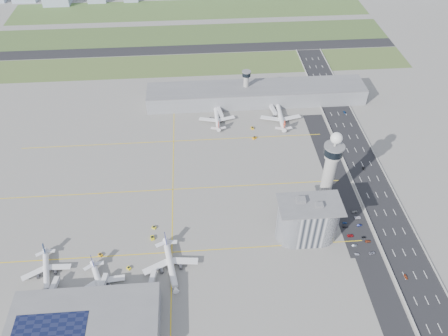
{
  "coord_description": "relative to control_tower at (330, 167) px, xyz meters",
  "views": [
    {
      "loc": [
        -18.89,
        -211.68,
        236.91
      ],
      "look_at": [
        0.0,
        35.0,
        15.0
      ],
      "focal_mm": 35.0,
      "sensor_mm": 36.0,
      "label": 1
    }
  ],
  "objects": [
    {
      "name": "car_lot_5",
      "position": [
        10.0,
        -14.86,
        -34.38
      ],
      "size": [
        4.15,
        1.98,
        1.31
      ],
      "primitive_type": "imported",
      "rotation": [
        0.0,
        0.0,
        1.42
      ],
      "color": "#BDBDBD",
      "rests_on": "ground"
    },
    {
      "name": "car_lot_2",
      "position": [
        11.17,
        -33.62,
        -34.42
      ],
      "size": [
        4.48,
        2.15,
        1.23
      ],
      "primitive_type": "imported",
      "rotation": [
        0.0,
        0.0,
        1.6
      ],
      "color": "#B1161C",
      "rests_on": "ground"
    },
    {
      "name": "car_lot_6",
      "position": [
        21.32,
        -49.17,
        -34.45
      ],
      "size": [
        4.54,
        2.67,
        1.18
      ],
      "primitive_type": "imported",
      "rotation": [
        0.0,
        0.0,
        1.74
      ],
      "color": "gray",
      "rests_on": "ground"
    },
    {
      "name": "car_hw_2",
      "position": [
        49.28,
        113.19,
        -34.5
      ],
      "size": [
        2.15,
        4.05,
        1.08
      ],
      "primitive_type": "imported",
      "rotation": [
        0.0,
        0.0,
        0.09
      ],
      "color": "navy",
      "rests_on": "ground"
    },
    {
      "name": "car_lot_10",
      "position": [
        21.27,
        -17.71,
        -34.38
      ],
      "size": [
        4.76,
        2.25,
        1.31
      ],
      "primitive_type": "imported",
      "rotation": [
        0.0,
        0.0,
        1.59
      ],
      "color": "silver",
      "rests_on": "ground"
    },
    {
      "name": "airplane_near_b",
      "position": [
        -155.91,
        -62.24,
        -29.71
      ],
      "size": [
        43.91,
        47.19,
        10.67
      ],
      "primitive_type": null,
      "rotation": [
        0.0,
        0.0,
        -1.2
      ],
      "color": "white",
      "rests_on": "ground"
    },
    {
      "name": "airplane_near_a",
      "position": [
        -191.31,
        -49.21,
        -29.93
      ],
      "size": [
        38.97,
        42.96,
        10.23
      ],
      "primitive_type": null,
      "rotation": [
        0.0,
        0.0,
        -1.33
      ],
      "color": "white",
      "rests_on": "ground"
    },
    {
      "name": "parking_lot",
      "position": [
        16.0,
        -30.0,
        -34.99
      ],
      "size": [
        20.0,
        44.0,
        0.1
      ],
      "primitive_type": "cube",
      "color": "black",
      "rests_on": "ground"
    },
    {
      "name": "airplane_far_b",
      "position": [
        -13.43,
        107.14,
        -28.81
      ],
      "size": [
        39.08,
        45.57,
        12.47
      ],
      "primitive_type": null,
      "rotation": [
        0.0,
        0.0,
        1.54
      ],
      "color": "white",
      "rests_on": "ground"
    },
    {
      "name": "car_lot_7",
      "position": [
        21.73,
        -39.35,
        -34.46
      ],
      "size": [
        4.04,
        1.71,
        1.16
      ],
      "primitive_type": "imported",
      "rotation": [
        0.0,
        0.0,
        1.55
      ],
      "color": "brown",
      "rests_on": "ground"
    },
    {
      "name": "tug_0",
      "position": [
        -159.32,
        -37.02,
        -34.19
      ],
      "size": [
        3.51,
        3.47,
        1.7
      ],
      "primitive_type": null,
      "rotation": [
        0.0,
        0.0,
        0.82
      ],
      "color": "orange",
      "rests_on": "ground"
    },
    {
      "name": "car_hw_0",
      "position": [
        36.53,
        -69.12,
        -34.43
      ],
      "size": [
        1.71,
        3.7,
        1.23
      ],
      "primitive_type": "imported",
      "rotation": [
        0.0,
        0.0,
        0.07
      ],
      "color": "#9D4120",
      "rests_on": "ground"
    },
    {
      "name": "grass_strip_0",
      "position": [
        -92.0,
        217.0,
        -35.0
      ],
      "size": [
        480.0,
        50.0,
        0.08
      ],
      "primitive_type": "cube",
      "color": "#4F6831",
      "rests_on": "ground"
    },
    {
      "name": "jet_bridge_far_0",
      "position": [
        -70.0,
        124.0,
        -32.19
      ],
      "size": [
        5.39,
        14.31,
        5.7
      ],
      "primitive_type": null,
      "rotation": [
        0.0,
        0.0,
        -1.4
      ],
      "color": "silver",
      "rests_on": "ground"
    },
    {
      "name": "barrier_left",
      "position": [
        29.0,
        -8.0,
        -34.44
      ],
      "size": [
        0.6,
        500.0,
        1.2
      ],
      "primitive_type": "cube",
      "color": "#9E9E99",
      "rests_on": "ground"
    },
    {
      "name": "airplane_near_c",
      "position": [
        -112.3,
        -50.99,
        -29.03
      ],
      "size": [
        43.53,
        48.73,
        12.02
      ],
      "primitive_type": null,
      "rotation": [
        0.0,
        0.0,
        -1.39
      ],
      "color": "white",
      "rests_on": "ground"
    },
    {
      "name": "admin_building",
      "position": [
        -20.01,
        -30.0,
        -19.74
      ],
      "size": [
        42.0,
        24.0,
        33.5
      ],
      "color": "#B2B2B7",
      "rests_on": "ground"
    },
    {
      "name": "secondary_tower",
      "position": [
        -42.0,
        142.0,
        -16.24
      ],
      "size": [
        8.6,
        8.6,
        31.9
      ],
      "color": "#ADAAA5",
      "rests_on": "ground"
    },
    {
      "name": "car_lot_4",
      "position": [
        10.54,
        -21.87,
        -34.47
      ],
      "size": [
        3.38,
        1.47,
        1.13
      ],
      "primitive_type": "imported",
      "rotation": [
        0.0,
        0.0,
        1.53
      ],
      "color": "navy",
      "rests_on": "ground"
    },
    {
      "name": "car_lot_9",
      "position": [
        20.32,
        -24.86,
        -34.45
      ],
      "size": [
        3.7,
        1.69,
        1.17
      ],
      "primitive_type": "imported",
      "rotation": [
        0.0,
        0.0,
        1.7
      ],
      "color": "navy",
      "rests_on": "ground"
    },
    {
      "name": "jet_bridge_near_2",
      "position": [
        -125.0,
        -69.0,
        -32.19
      ],
      "size": [
        5.39,
        14.31,
        5.7
      ],
      "primitive_type": null,
      "rotation": [
        0.0,
        0.0,
        1.4
      ],
      "color": "silver",
      "rests_on": "ground"
    },
    {
      "name": "car_lot_1",
      "position": [
        11.43,
        -42.13,
        -34.44
      ],
      "size": [
        3.83,
        1.88,
        1.21
      ],
      "primitive_type": "imported",
      "rotation": [
        0.0,
        0.0,
        1.74
      ],
      "color": "gray",
      "rests_on": "ground"
    },
    {
      "name": "taxiway_line_v",
      "position": [
        -112.0,
        22.0,
        -35.04
      ],
      "size": [
        0.6,
        260.0,
        0.01
      ],
      "primitive_type": "cube",
      "color": "yellow",
      "rests_on": "ground"
    },
    {
      "name": "terminal_pier",
      "position": [
        -32.0,
        140.0,
        -27.14
      ],
      "size": [
        210.0,
        32.0,
        15.8
      ],
      "color": "gray",
      "rests_on": "ground"
    },
    {
      "name": "jet_bridge_near_0",
      "position": [
        -185.0,
        -69.0,
        -32.19
      ],
      "size": [
        5.39,
        14.31,
        5.7
      ],
      "primitive_type": null,
      "rotation": [
        0.0,
        0.0,
        1.4
      ],
      "color": "silver",
      "rests_on": "ground"
    },
    {
      "name": "grass_strip_1",
      "position": [
        -92.0,
        292.0,
        -35.0
      ],
      "size": [
        480.0,
        60.0,
        0.08
      ],
      "primitive_type": "cube",
      "color": "#415B2B",
      "rests_on": "ground"
    },
    {
      "name": "airplane_far_a",
      "position": [
        -72.19,
        110.28,
        -29.52
      ],
      "size": [
        34.15,
        39.97,
        11.04
      ],
      "primitive_type": null,
      "rotation": [
        0.0,
        0.0,
        1.59
      ],
      "color": "white",
      "rests_on": "ground"
    },
    {
      "name": "near_terminal",
      "position": [
        -160.07,
        -90.02,
        -28.62
      ],
      "size": [
        84.0,
        42.0,
        13.0
      ],
      "color": "gray",
      "rests_on": "ground"
    },
    {
      "name": "tug_5",
      "position": [
        -41.12,
        80.36,
        -34.05
      ],
      "size": [
        4.16,
        3.88,
        1.99
      ],
      "primitive_type": null,
      "rotation": [
        0.0,
        0.0,
        2.17
      ],
      "color": "orange",
      "rests_on": "ground"
    },
    {
      "name": "taxiway_line_h_2",
      "position": [
        -112.0,
        82.0,
        -35.04
      ],
      "size": [
        260.0,
        0.6,
        0.01
      ],
      "primitive_type": "cube",
      "color": "yellow",
      "rests_on": "ground"
    },
    {
      "name": "grass_strip_2",
      "position": [
        -92.0,
        372.0,
        -35.0
      ],
      "size": [
        480.0,
        70.0,
        0.08
      ],
      "primitive_type": "cube",
      "color": "#43642F",
      "rests_on": "ground"
    },
    {
      "name": "ground",
      "position": [
        -72.0,
        -8.0,
        -35.04
      ],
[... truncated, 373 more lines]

